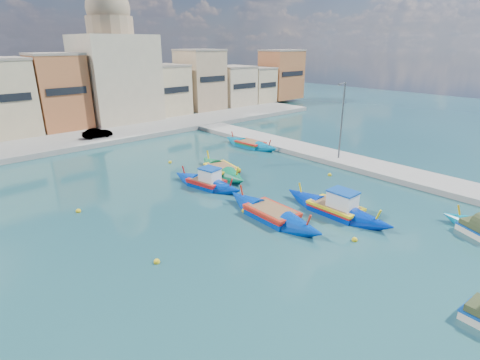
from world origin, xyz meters
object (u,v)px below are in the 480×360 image
luzzu_green (222,171)px  quay_street_lamp (342,120)px  church_block (114,65)px  luzzu_turquoise_cabin (336,209)px  luzzu_cyan_mid (250,145)px  luzzu_blue_south (272,215)px  luzzu_blue_cabin (207,183)px

luzzu_green → quay_street_lamp: bearing=-25.6°
church_block → luzzu_turquoise_cabin: size_ratio=2.11×
luzzu_cyan_mid → luzzu_blue_south: 19.07m
church_block → luzzu_blue_cabin: size_ratio=2.47×
quay_street_lamp → luzzu_green: (-10.99, 5.27, -4.06)m
luzzu_cyan_mid → luzzu_blue_south: bearing=-129.0°
luzzu_blue_cabin → luzzu_green: 3.56m
luzzu_cyan_mid → luzzu_blue_south: (-11.99, -14.83, 0.02)m
luzzu_cyan_mid → quay_street_lamp: bearing=-76.8°
luzzu_blue_cabin → luzzu_blue_south: size_ratio=0.84×
church_block → luzzu_blue_south: church_block is taller
luzzu_turquoise_cabin → luzzu_cyan_mid: 19.14m
luzzu_turquoise_cabin → luzzu_blue_south: luzzu_turquoise_cabin is taller
church_block → luzzu_turquoise_cabin: church_block is taller
luzzu_green → luzzu_blue_south: 10.27m
luzzu_blue_cabin → quay_street_lamp: bearing=-14.0°
luzzu_blue_cabin → luzzu_cyan_mid: size_ratio=0.93×
luzzu_blue_cabin → luzzu_blue_south: bearing=-92.5°
church_block → luzzu_blue_cabin: church_block is taller
luzzu_turquoise_cabin → luzzu_green: bearing=92.4°
luzzu_cyan_mid → luzzu_green: 9.98m
luzzu_blue_south → luzzu_cyan_mid: bearing=51.0°
church_block → luzzu_green: (-3.55, -28.73, -8.13)m
luzzu_cyan_mid → luzzu_blue_south: size_ratio=0.90×
luzzu_turquoise_cabin → luzzu_green: size_ratio=1.07×
church_block → luzzu_green: size_ratio=2.25×
luzzu_blue_south → luzzu_blue_cabin: bearing=87.5°
quay_street_lamp → luzzu_cyan_mid: (-2.44, 10.42, -4.08)m
luzzu_blue_cabin → luzzu_blue_south: luzzu_blue_cabin is taller
quay_street_lamp → luzzu_blue_south: (-14.44, -4.41, -4.06)m
quay_street_lamp → luzzu_green: 12.85m
church_block → quay_street_lamp: (7.44, -34.00, -4.07)m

